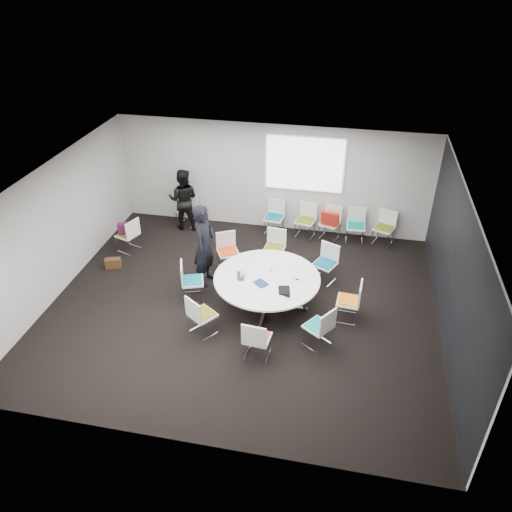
% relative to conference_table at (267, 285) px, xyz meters
% --- Properties ---
extents(room_shell, '(8.08, 7.08, 2.88)m').
position_rel_conference_table_xyz_m(room_shell, '(-0.40, -0.07, 0.87)').
color(room_shell, black).
rests_on(room_shell, ground).
extents(conference_table, '(2.17, 2.17, 0.73)m').
position_rel_conference_table_xyz_m(conference_table, '(0.00, 0.00, 0.00)').
color(conference_table, silver).
rests_on(conference_table, ground).
extents(projection_screen, '(1.90, 0.03, 1.35)m').
position_rel_conference_table_xyz_m(projection_screen, '(0.30, 3.39, 1.32)').
color(projection_screen, white).
rests_on(projection_screen, room_shell).
extents(chair_ring_a, '(0.48, 0.49, 0.88)m').
position_rel_conference_table_xyz_m(chair_ring_a, '(1.68, -0.08, -0.26)').
color(chair_ring_a, silver).
rests_on(chair_ring_a, ground).
extents(chair_ring_b, '(0.61, 0.60, 0.88)m').
position_rel_conference_table_xyz_m(chair_ring_b, '(1.10, 1.18, -0.26)').
color(chair_ring_b, silver).
rests_on(chair_ring_b, ground).
extents(chair_ring_c, '(0.50, 0.49, 0.88)m').
position_rel_conference_table_xyz_m(chair_ring_c, '(-0.12, 1.60, -0.26)').
color(chair_ring_c, silver).
rests_on(chair_ring_c, ground).
extents(chair_ring_d, '(0.62, 0.61, 0.88)m').
position_rel_conference_table_xyz_m(chair_ring_d, '(-1.13, 1.24, -0.26)').
color(chair_ring_d, silver).
rests_on(chair_ring_d, ground).
extents(chair_ring_e, '(0.57, 0.58, 0.88)m').
position_rel_conference_table_xyz_m(chair_ring_e, '(-1.60, -0.04, -0.26)').
color(chair_ring_e, silver).
rests_on(chair_ring_e, ground).
extents(chair_ring_f, '(0.63, 0.63, 0.88)m').
position_rel_conference_table_xyz_m(chair_ring_f, '(-1.07, -1.08, -0.26)').
color(chair_ring_f, silver).
rests_on(chair_ring_f, ground).
extents(chair_ring_g, '(0.50, 0.49, 0.88)m').
position_rel_conference_table_xyz_m(chair_ring_g, '(0.10, -1.53, -0.26)').
color(chair_ring_g, silver).
rests_on(chair_ring_g, ground).
extents(chair_ring_h, '(0.63, 0.63, 0.88)m').
position_rel_conference_table_xyz_m(chair_ring_h, '(1.16, -0.98, -0.26)').
color(chair_ring_h, silver).
rests_on(chair_ring_h, ground).
extents(chair_back_a, '(0.51, 0.50, 0.88)m').
position_rel_conference_table_xyz_m(chair_back_a, '(-0.38, 3.10, -0.26)').
color(chair_back_a, silver).
rests_on(chair_back_a, ground).
extents(chair_back_b, '(0.55, 0.54, 0.88)m').
position_rel_conference_table_xyz_m(chair_back_b, '(0.44, 3.10, -0.26)').
color(chair_back_b, silver).
rests_on(chair_back_b, ground).
extents(chair_back_c, '(0.58, 0.57, 0.88)m').
position_rel_conference_table_xyz_m(chair_back_c, '(1.06, 3.10, -0.26)').
color(chair_back_c, silver).
rests_on(chair_back_c, ground).
extents(chair_back_d, '(0.48, 0.47, 0.88)m').
position_rel_conference_table_xyz_m(chair_back_d, '(1.71, 3.06, -0.26)').
color(chair_back_d, silver).
rests_on(chair_back_d, ground).
extents(chair_back_e, '(0.59, 0.58, 0.88)m').
position_rel_conference_table_xyz_m(chair_back_e, '(2.41, 3.10, -0.26)').
color(chair_back_e, silver).
rests_on(chair_back_e, ground).
extents(chair_spare_left, '(0.57, 0.58, 0.88)m').
position_rel_conference_table_xyz_m(chair_spare_left, '(-3.73, 1.52, -0.26)').
color(chair_spare_left, silver).
rests_on(chair_spare_left, ground).
extents(chair_person_back, '(0.56, 0.55, 0.88)m').
position_rel_conference_table_xyz_m(chair_person_back, '(-2.75, 3.10, -0.26)').
color(chair_person_back, silver).
rests_on(chair_person_back, ground).
extents(person_main, '(0.54, 0.74, 1.90)m').
position_rel_conference_table_xyz_m(person_main, '(-1.48, 0.61, 0.42)').
color(person_main, black).
rests_on(person_main, ground).
extents(person_back, '(0.86, 0.70, 1.64)m').
position_rel_conference_table_xyz_m(person_back, '(-2.75, 2.93, 0.29)').
color(person_back, black).
rests_on(person_back, ground).
extents(laptop, '(0.30, 0.38, 0.03)m').
position_rel_conference_table_xyz_m(laptop, '(-0.49, -0.07, 0.21)').
color(laptop, '#333338').
rests_on(laptop, conference_table).
extents(laptop_lid, '(0.04, 0.30, 0.22)m').
position_rel_conference_table_xyz_m(laptop_lid, '(-0.50, 0.02, 0.33)').
color(laptop_lid, silver).
rests_on(laptop_lid, conference_table).
extents(notebook_black, '(0.28, 0.34, 0.02)m').
position_rel_conference_table_xyz_m(notebook_black, '(0.41, -0.38, 0.21)').
color(notebook_black, black).
rests_on(notebook_black, conference_table).
extents(tablet_folio, '(0.33, 0.32, 0.03)m').
position_rel_conference_table_xyz_m(tablet_folio, '(-0.08, -0.24, 0.21)').
color(tablet_folio, navy).
rests_on(tablet_folio, conference_table).
extents(papers_right, '(0.35, 0.37, 0.00)m').
position_rel_conference_table_xyz_m(papers_right, '(0.63, 0.19, 0.20)').
color(papers_right, white).
rests_on(papers_right, conference_table).
extents(papers_front, '(0.31, 0.22, 0.00)m').
position_rel_conference_table_xyz_m(papers_front, '(0.64, -0.03, 0.20)').
color(papers_front, silver).
rests_on(papers_front, conference_table).
extents(cup, '(0.08, 0.08, 0.09)m').
position_rel_conference_table_xyz_m(cup, '(0.03, 0.22, 0.24)').
color(cup, white).
rests_on(cup, conference_table).
extents(phone, '(0.16, 0.12, 0.01)m').
position_rel_conference_table_xyz_m(phone, '(0.49, -0.55, 0.20)').
color(phone, black).
rests_on(phone, conference_table).
extents(maroon_bag, '(0.42, 0.27, 0.28)m').
position_rel_conference_table_xyz_m(maroon_bag, '(-3.74, 1.53, 0.09)').
color(maroon_bag, '#4F1534').
rests_on(maroon_bag, chair_spare_left).
extents(brown_bag, '(0.39, 0.27, 0.24)m').
position_rel_conference_table_xyz_m(brown_bag, '(-3.79, 0.72, -0.41)').
color(brown_bag, '#472B16').
rests_on(brown_bag, ground).
extents(red_jacket, '(0.46, 0.25, 0.36)m').
position_rel_conference_table_xyz_m(red_jacket, '(1.06, 2.87, 0.17)').
color(red_jacket, '#AB2415').
rests_on(red_jacket, chair_back_c).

